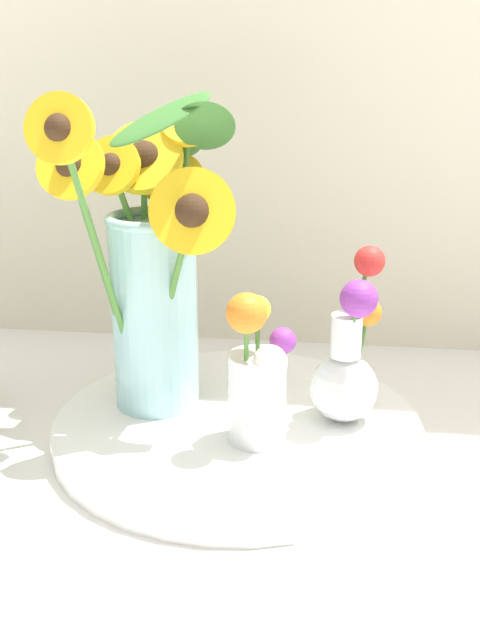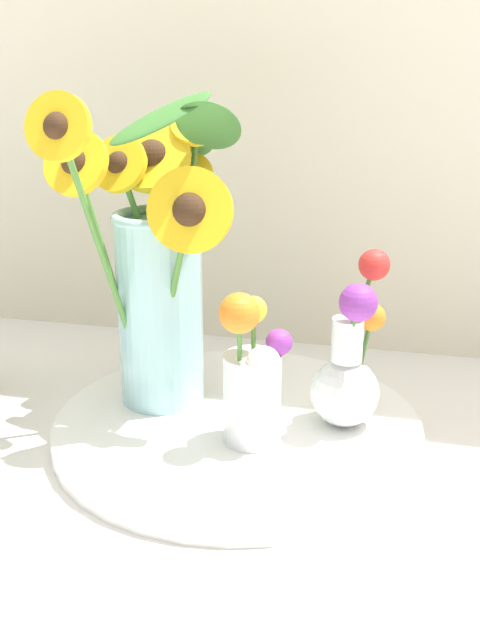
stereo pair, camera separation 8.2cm
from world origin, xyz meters
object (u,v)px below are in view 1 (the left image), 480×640
vase_small_center (258,378)px  serving_tray (240,428)px  mason_jar_sunflowers (153,271)px  vase_bulb_right (348,363)px

vase_small_center → serving_tray: bearing=117.5°
serving_tray → vase_small_center: vase_small_center is taller
mason_jar_sunflowers → vase_bulb_right: bearing=-3.4°
serving_tray → mason_jar_sunflowers: mason_jar_sunflowers is taller
vase_small_center → mason_jar_sunflowers: bearing=148.3°
vase_small_center → vase_bulb_right: 0.12m
mason_jar_sunflowers → vase_bulb_right: (0.22, -0.01, -0.10)m
mason_jar_sunflowers → vase_small_center: bearing=-31.7°
mason_jar_sunflowers → vase_small_center: mason_jar_sunflowers is taller
serving_tray → vase_bulb_right: bearing=8.3°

